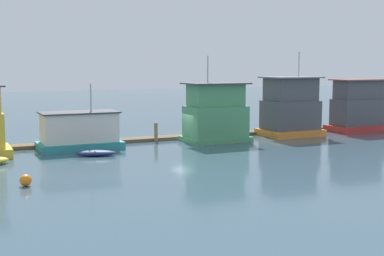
{
  "coord_description": "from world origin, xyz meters",
  "views": [
    {
      "loc": [
        -19.43,
        -42.97,
        6.88
      ],
      "look_at": [
        0.0,
        -1.0,
        1.4
      ],
      "focal_mm": 50.0,
      "sensor_mm": 36.0,
      "label": 1
    }
  ],
  "objects_px": {
    "houseboat_green": "(216,115)",
    "dinghy_navy": "(95,153)",
    "mooring_post_far_left": "(156,132)",
    "buoy_orange": "(26,180)",
    "houseboat_red": "(358,108)",
    "houseboat_orange": "(290,109)",
    "houseboat_teal": "(79,131)"
  },
  "relations": [
    {
      "from": "dinghy_navy",
      "to": "houseboat_orange",
      "type": "bearing_deg",
      "value": 10.21
    },
    {
      "from": "houseboat_green",
      "to": "dinghy_navy",
      "type": "relative_size",
      "value": 2.36
    },
    {
      "from": "houseboat_teal",
      "to": "mooring_post_far_left",
      "type": "height_order",
      "value": "houseboat_teal"
    },
    {
      "from": "houseboat_red",
      "to": "buoy_orange",
      "type": "xyz_separation_m",
      "value": [
        -34.93,
        -11.82,
        -2.1
      ]
    },
    {
      "from": "houseboat_red",
      "to": "dinghy_navy",
      "type": "distance_m",
      "value": 29.03
    },
    {
      "from": "houseboat_red",
      "to": "dinghy_navy",
      "type": "height_order",
      "value": "houseboat_red"
    },
    {
      "from": "dinghy_navy",
      "to": "mooring_post_far_left",
      "type": "xyz_separation_m",
      "value": [
        6.86,
        5.06,
        0.63
      ]
    },
    {
      "from": "houseboat_red",
      "to": "mooring_post_far_left",
      "type": "height_order",
      "value": "houseboat_red"
    },
    {
      "from": "dinghy_navy",
      "to": "mooring_post_far_left",
      "type": "relative_size",
      "value": 1.9
    },
    {
      "from": "houseboat_orange",
      "to": "houseboat_red",
      "type": "height_order",
      "value": "houseboat_orange"
    },
    {
      "from": "dinghy_navy",
      "to": "buoy_orange",
      "type": "height_order",
      "value": "buoy_orange"
    },
    {
      "from": "houseboat_green",
      "to": "mooring_post_far_left",
      "type": "relative_size",
      "value": 4.48
    },
    {
      "from": "houseboat_green",
      "to": "buoy_orange",
      "type": "height_order",
      "value": "houseboat_green"
    },
    {
      "from": "houseboat_teal",
      "to": "houseboat_orange",
      "type": "relative_size",
      "value": 0.82
    },
    {
      "from": "houseboat_orange",
      "to": "houseboat_red",
      "type": "bearing_deg",
      "value": -0.86
    },
    {
      "from": "dinghy_navy",
      "to": "mooring_post_far_left",
      "type": "distance_m",
      "value": 8.55
    },
    {
      "from": "houseboat_orange",
      "to": "mooring_post_far_left",
      "type": "xyz_separation_m",
      "value": [
        -13.49,
        1.39,
        -1.78
      ]
    },
    {
      "from": "houseboat_red",
      "to": "mooring_post_far_left",
      "type": "bearing_deg",
      "value": 176.03
    },
    {
      "from": "mooring_post_far_left",
      "to": "buoy_orange",
      "type": "bearing_deg",
      "value": -134.42
    },
    {
      "from": "houseboat_teal",
      "to": "buoy_orange",
      "type": "xyz_separation_m",
      "value": [
        -5.93,
        -12.22,
        -1.11
      ]
    },
    {
      "from": "houseboat_teal",
      "to": "buoy_orange",
      "type": "relative_size",
      "value": 9.84
    },
    {
      "from": "mooring_post_far_left",
      "to": "houseboat_teal",
      "type": "bearing_deg",
      "value": -171.13
    },
    {
      "from": "houseboat_red",
      "to": "buoy_orange",
      "type": "bearing_deg",
      "value": -161.3
    },
    {
      "from": "houseboat_orange",
      "to": "dinghy_navy",
      "type": "relative_size",
      "value": 2.5
    },
    {
      "from": "houseboat_red",
      "to": "buoy_orange",
      "type": "distance_m",
      "value": 36.94
    },
    {
      "from": "houseboat_orange",
      "to": "dinghy_navy",
      "type": "xyz_separation_m",
      "value": [
        -20.35,
        -3.67,
        -2.41
      ]
    },
    {
      "from": "mooring_post_far_left",
      "to": "buoy_orange",
      "type": "height_order",
      "value": "mooring_post_far_left"
    },
    {
      "from": "houseboat_green",
      "to": "houseboat_teal",
      "type": "bearing_deg",
      "value": 176.41
    },
    {
      "from": "houseboat_teal",
      "to": "buoy_orange",
      "type": "bearing_deg",
      "value": -115.89
    },
    {
      "from": "houseboat_red",
      "to": "dinghy_navy",
      "type": "bearing_deg",
      "value": -172.97
    },
    {
      "from": "houseboat_teal",
      "to": "dinghy_navy",
      "type": "bearing_deg",
      "value": -86.07
    },
    {
      "from": "dinghy_navy",
      "to": "mooring_post_far_left",
      "type": "height_order",
      "value": "mooring_post_far_left"
    }
  ]
}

